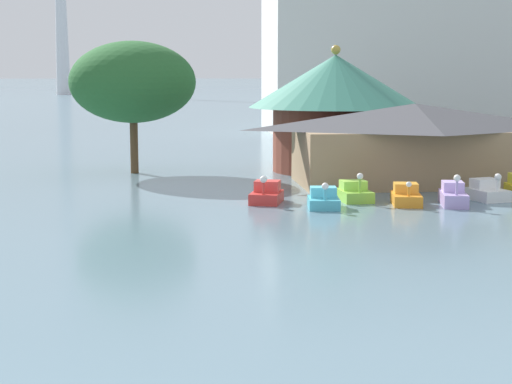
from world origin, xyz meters
name	(u,v)px	position (x,y,z in m)	size (l,w,h in m)	color
pedal_boat_red	(267,194)	(7.92, 30.41, 0.50)	(2.24, 2.76, 1.65)	red
pedal_boat_cyan	(323,200)	(10.76, 28.30, 0.45)	(1.87, 2.39, 1.51)	#4CB7CC
pedal_boat_lime	(354,193)	(12.97, 30.52, 0.47)	(1.81, 2.51, 1.72)	#8CCC3F
pedal_boat_orange	(406,196)	(15.53, 28.98, 0.46)	(1.97, 2.89, 1.43)	orange
pedal_boat_lavender	(453,196)	(18.06, 28.51, 0.52)	(1.89, 3.14, 1.85)	#B299D8
pedal_boat_white	(487,191)	(20.59, 30.01, 0.50)	(2.16, 2.62, 1.65)	white
boathouse	(414,142)	(18.43, 37.13, 2.76)	(16.20, 8.42, 5.26)	#9E7F5B
green_roof_pavilion	(335,104)	(14.77, 44.81, 4.97)	(12.76, 12.76, 9.24)	brown
shoreline_tree_mid	(133,82)	(0.04, 45.01, 6.56)	(9.05, 9.05, 9.49)	brown
background_building_block	(419,45)	(33.55, 84.73, 10.62)	(38.09, 16.09, 21.20)	silver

